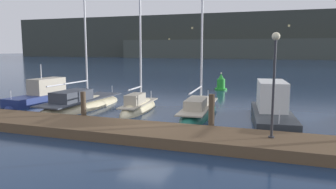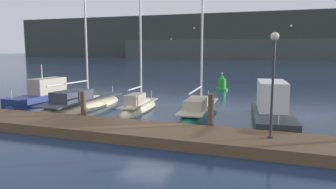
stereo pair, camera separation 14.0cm
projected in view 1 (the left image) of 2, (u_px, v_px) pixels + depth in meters
The scene contains 12 objects.
ground_plane at pixel (146, 126), 16.91m from camera, with size 400.00×400.00×0.00m, color #192D4C.
dock at pixel (128, 131), 14.95m from camera, with size 28.81×2.80×0.45m, color brown.
mooring_pile_1 at pixel (83, 107), 17.57m from camera, with size 0.28×0.28×1.68m, color #4C3D2D.
mooring_pile_2 at pixel (211, 114), 15.23m from camera, with size 0.28×0.28×1.88m, color #4C3D2D.
motorboat_berth_1 at pixel (42, 98), 24.22m from camera, with size 2.38×6.31×3.31m.
sailboat_berth_2 at pixel (81, 106), 21.90m from camera, with size 2.70×8.50×11.17m.
sailboat_berth_3 at pixel (139, 109), 20.94m from camera, with size 1.70×5.40×8.58m.
sailboat_berth_4 at pixel (199, 112), 19.88m from camera, with size 2.30×7.90×10.46m.
motorboat_berth_5 at pixel (272, 113), 18.04m from camera, with size 3.08×7.34×3.61m.
channel_buoy at pixel (221, 84), 31.53m from camera, with size 1.17×1.17×1.70m.
dock_lamppost at pixel (274, 68), 12.64m from camera, with size 0.32×0.32×4.14m.
hillside_backdrop at pixel (273, 37), 131.96m from camera, with size 240.00×23.00×18.25m.
Camera 1 is at (6.60, -15.18, 3.97)m, focal length 35.00 mm.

